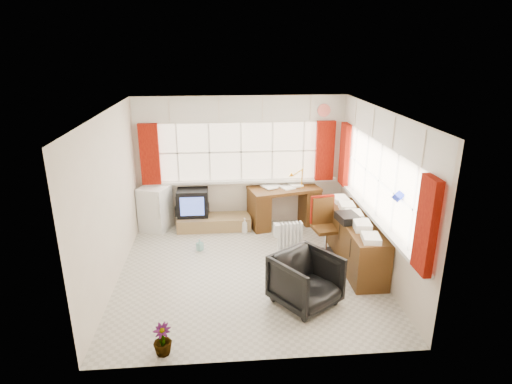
# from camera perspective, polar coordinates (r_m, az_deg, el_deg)

# --- Properties ---
(ground) EXTENTS (4.00, 4.00, 0.00)m
(ground) POSITION_cam_1_polar(r_m,az_deg,el_deg) (6.85, -0.99, -10.54)
(ground) COLOR beige
(ground) RESTS_ON ground
(room_walls) EXTENTS (4.00, 4.00, 4.00)m
(room_walls) POSITION_cam_1_polar(r_m,az_deg,el_deg) (6.24, -1.06, 1.51)
(room_walls) COLOR beige
(room_walls) RESTS_ON ground
(window_back) EXTENTS (3.70, 0.12, 3.60)m
(window_back) POSITION_cam_1_polar(r_m,az_deg,el_deg) (8.26, -1.94, 1.91)
(window_back) COLOR #F9E4C5
(window_back) RESTS_ON room_walls
(window_right) EXTENTS (0.12, 3.70, 3.60)m
(window_right) POSITION_cam_1_polar(r_m,az_deg,el_deg) (6.83, 15.48, -2.57)
(window_right) COLOR #F9E4C5
(window_right) RESTS_ON room_walls
(curtains) EXTENTS (3.83, 3.83, 1.15)m
(curtains) POSITION_cam_1_polar(r_m,az_deg,el_deg) (7.25, 5.78, 3.56)
(curtains) COLOR #951C08
(curtains) RESTS_ON room_walls
(overhead_cabinets) EXTENTS (3.98, 3.98, 0.48)m
(overhead_cabinets) POSITION_cam_1_polar(r_m,az_deg,el_deg) (7.14, 6.35, 9.84)
(overhead_cabinets) COLOR silver
(overhead_cabinets) RESTS_ON room_walls
(desk) EXTENTS (1.45, 0.95, 0.80)m
(desk) POSITION_cam_1_polar(r_m,az_deg,el_deg) (8.37, 3.72, -1.63)
(desk) COLOR #5A3415
(desk) RESTS_ON ground
(desk_lamp) EXTENTS (0.14, 0.12, 0.38)m
(desk_lamp) POSITION_cam_1_polar(r_m,az_deg,el_deg) (8.24, 6.16, 2.38)
(desk_lamp) COLOR #EAA009
(desk_lamp) RESTS_ON desk
(task_chair) EXTENTS (0.48, 0.51, 1.00)m
(task_chair) POSITION_cam_1_polar(r_m,az_deg,el_deg) (7.29, 9.01, -4.20)
(task_chair) COLOR black
(task_chair) RESTS_ON ground
(office_chair) EXTENTS (1.09, 1.10, 0.72)m
(office_chair) POSITION_cam_1_polar(r_m,az_deg,el_deg) (5.95, 6.65, -11.60)
(office_chair) COLOR black
(office_chair) RESTS_ON ground
(radiator) EXTENTS (0.44, 0.22, 0.63)m
(radiator) POSITION_cam_1_polar(r_m,az_deg,el_deg) (7.16, 4.48, -6.89)
(radiator) COLOR white
(radiator) RESTS_ON ground
(credenza) EXTENTS (0.50, 2.00, 0.85)m
(credenza) POSITION_cam_1_polar(r_m,az_deg,el_deg) (7.15, 12.93, -6.15)
(credenza) COLOR #5A3415
(credenza) RESTS_ON ground
(file_tray) EXTENTS (0.34, 0.41, 0.12)m
(file_tray) POSITION_cam_1_polar(r_m,az_deg,el_deg) (6.86, 12.11, -3.39)
(file_tray) COLOR black
(file_tray) RESTS_ON credenza
(tv_bench) EXTENTS (1.40, 0.50, 0.25)m
(tv_bench) POSITION_cam_1_polar(r_m,az_deg,el_deg) (8.33, -5.59, -4.05)
(tv_bench) COLOR olive
(tv_bench) RESTS_ON ground
(crt_tv) EXTENTS (0.58, 0.55, 0.53)m
(crt_tv) POSITION_cam_1_polar(r_m,az_deg,el_deg) (8.33, -8.40, -1.26)
(crt_tv) COLOR black
(crt_tv) RESTS_ON tv_bench
(hifi_stack) EXTENTS (0.65, 0.50, 0.41)m
(hifi_stack) POSITION_cam_1_polar(r_m,az_deg,el_deg) (8.34, -8.51, -1.74)
(hifi_stack) COLOR black
(hifi_stack) RESTS_ON tv_bench
(mini_fridge) EXTENTS (0.65, 0.66, 0.85)m
(mini_fridge) POSITION_cam_1_polar(r_m,az_deg,el_deg) (8.38, -13.27, -2.11)
(mini_fridge) COLOR white
(mini_fridge) RESTS_ON ground
(spray_bottle_a) EXTENTS (0.15, 0.15, 0.29)m
(spray_bottle_a) POSITION_cam_1_polar(r_m,az_deg,el_deg) (8.10, -1.53, -4.46)
(spray_bottle_a) COLOR silver
(spray_bottle_a) RESTS_ON ground
(spray_bottle_b) EXTENTS (0.13, 0.13, 0.21)m
(spray_bottle_b) POSITION_cam_1_polar(r_m,az_deg,el_deg) (7.51, -7.50, -6.98)
(spray_bottle_b) COLOR #80C0BA
(spray_bottle_b) RESTS_ON ground
(flower_vase) EXTENTS (0.29, 0.29, 0.39)m
(flower_vase) POSITION_cam_1_polar(r_m,az_deg,el_deg) (5.28, -12.37, -18.67)
(flower_vase) COLOR black
(flower_vase) RESTS_ON ground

